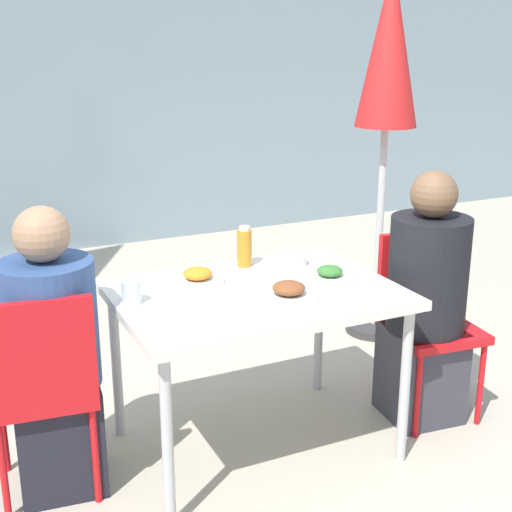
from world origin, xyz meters
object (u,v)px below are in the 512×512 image
at_px(closed_umbrella, 388,64).
at_px(bottle, 244,247).
at_px(chair_left, 42,381).
at_px(chair_right, 425,309).
at_px(person_right, 426,307).
at_px(drinking_cup, 131,292).
at_px(salad_bowl, 289,260).
at_px(person_left, 53,362).

bearing_deg(closed_umbrella, bottle, -154.01).
distance_m(chair_left, closed_umbrella, 2.54).
relative_size(chair_right, closed_umbrella, 0.40).
relative_size(person_right, drinking_cup, 12.56).
bearing_deg(drinking_cup, person_right, -6.43).
height_order(chair_left, bottle, bottle).
distance_m(chair_right, person_right, 0.11).
bearing_deg(salad_bowl, person_left, -171.95).
relative_size(person_left, chair_right, 1.34).
height_order(chair_left, salad_bowl, chair_left).
xyz_separation_m(person_left, salad_bowl, (1.12, 0.16, 0.23)).
distance_m(person_left, closed_umbrella, 2.46).
relative_size(chair_right, salad_bowl, 5.21).
relative_size(person_left, bottle, 6.15).
height_order(chair_right, bottle, bottle).
bearing_deg(salad_bowl, closed_umbrella, 33.45).
xyz_separation_m(person_right, salad_bowl, (-0.55, 0.33, 0.21)).
bearing_deg(chair_left, salad_bowl, 17.37).
bearing_deg(person_right, drinking_cup, -0.91).
height_order(person_right, drinking_cup, person_right).
height_order(chair_right, drinking_cup, chair_right).
distance_m(person_left, salad_bowl, 1.16).
relative_size(person_left, person_right, 0.98).
bearing_deg(person_left, chair_right, 3.00).
relative_size(person_right, closed_umbrella, 0.55).
relative_size(bottle, drinking_cup, 1.99).
xyz_separation_m(person_right, closed_umbrella, (0.40, 0.96, 1.05)).
height_order(person_right, bottle, person_right).
height_order(chair_right, person_right, person_right).
bearing_deg(person_right, bottle, -22.61).
bearing_deg(drinking_cup, closed_umbrella, 24.70).
bearing_deg(bottle, closed_umbrella, 25.99).
bearing_deg(salad_bowl, chair_right, -22.86).
bearing_deg(chair_right, chair_left, 4.79).
distance_m(bottle, salad_bowl, 0.22).
relative_size(chair_left, closed_umbrella, 0.40).
distance_m(chair_left, salad_bowl, 1.23).
relative_size(closed_umbrella, drinking_cup, 22.74).
height_order(chair_left, drinking_cup, chair_left).
relative_size(bottle, salad_bowl, 1.14).
bearing_deg(person_left, salad_bowl, 14.26).
xyz_separation_m(bottle, salad_bowl, (0.20, -0.07, -0.07)).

